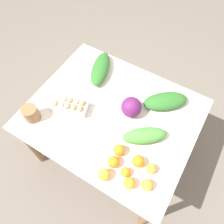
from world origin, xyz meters
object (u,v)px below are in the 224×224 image
Objects in this scene: orange_4 at (119,150)px; orange_5 at (151,169)px; orange_1 at (129,183)px; orange_6 at (147,185)px; egg_carton at (69,105)px; orange_3 at (138,161)px; greens_bunch_chard at (100,69)px; greens_bunch_scallion at (165,101)px; cabbage_purple at (131,107)px; paper_bag at (31,113)px; orange_7 at (104,175)px; greens_bunch_dandelion at (145,136)px; orange_2 at (114,162)px; orange_0 at (125,172)px.

orange_5 is (-0.24, 0.00, -0.01)m from orange_4.
orange_1 is 1.02× the size of orange_6.
egg_carton is 3.77× the size of orange_3.
orange_5 is (-0.09, -0.00, -0.01)m from orange_3.
orange_6 is at bearing 139.31° from greens_bunch_chard.
orange_3 is 1.03× the size of orange_4.
greens_bunch_chard is 4.70× the size of orange_4.
greens_bunch_scallion is at bearing -85.55° from orange_3.
paper_bag is at bearing 34.47° from cabbage_purple.
egg_carton is 4.56× the size of orange_5.
paper_bag is at bearing -8.01° from orange_7.
orange_1 is at bearing 100.78° from greens_bunch_dandelion.
egg_carton is at bearing 33.68° from greens_bunch_scallion.
cabbage_purple is at bearing 46.50° from greens_bunch_scallion.
orange_4 is at bearing -0.20° from orange_5.
orange_1 is 0.93× the size of orange_3.
greens_bunch_scallion reaches higher than orange_1.
greens_bunch_dandelion is 4.58× the size of orange_5.
orange_4 is 0.99× the size of orange_7.
orange_4 is at bearing -22.64° from orange_6.
orange_3 is at bearing 104.36° from greens_bunch_dandelion.
egg_carton is 0.59m from orange_7.
paper_bag is at bearing 6.26° from orange_3.
cabbage_purple reaches higher than greens_bunch_dandelion.
orange_7 is (0.24, 0.19, 0.01)m from orange_5.
greens_bunch_chard is 4.91× the size of orange_1.
orange_2 is at bearing -4.56° from orange_6.
orange_2 is at bearing 128.64° from greens_bunch_chard.
cabbage_purple is at bearing -65.78° from orange_0.
cabbage_purple is 0.42m from orange_2.
greens_bunch_scallion is at bearing -133.50° from cabbage_purple.
orange_4 is 1.17× the size of orange_5.
paper_bag is 0.70m from orange_4.
orange_4 is (0.11, -0.11, 0.01)m from orange_0.
greens_bunch_scallion is at bearing -90.97° from greens_bunch_dandelion.
greens_bunch_scallion is at bearing -101.39° from orange_4.
egg_carton reaches higher than orange_2.
orange_3 is (0.02, -0.15, 0.00)m from orange_1.
egg_carton reaches higher than orange_3.
greens_bunch_scallion is at bearing -75.57° from orange_5.
orange_6 is (-0.02, 0.11, 0.00)m from orange_5.
orange_0 is (-0.61, 0.65, -0.01)m from greens_bunch_chard.
greens_bunch_dandelion is 4.10× the size of orange_1.
paper_bag is 1.63× the size of orange_6.
orange_2 is (-0.51, 0.63, -0.01)m from greens_bunch_chard.
orange_0 is 0.95× the size of orange_5.
orange_3 is 0.16m from orange_6.
orange_1 is 0.23m from orange_4.
orange_0 is at bearing 170.45° from orange_2.
orange_2 is 0.25m from orange_5.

